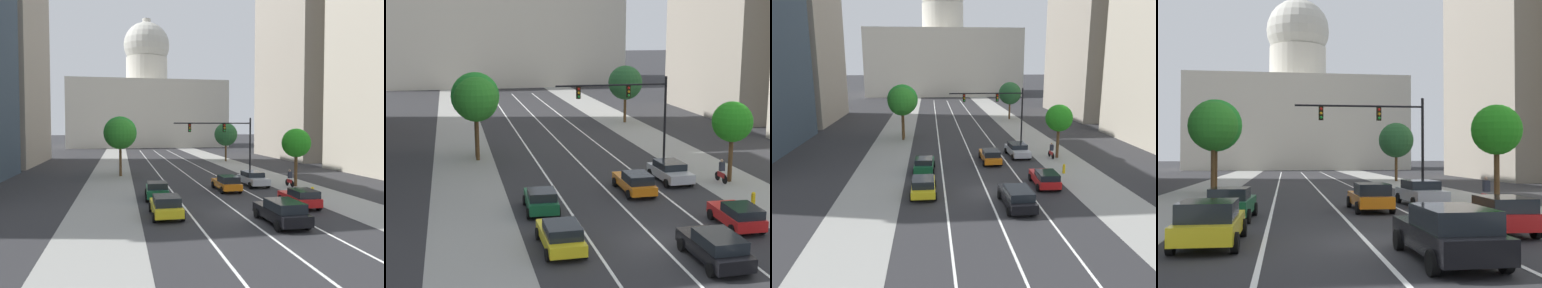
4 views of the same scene
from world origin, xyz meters
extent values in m
plane|color=#2B2B2D|center=(0.00, 40.00, 0.00)|extent=(400.00, 400.00, 0.00)
cube|color=gray|center=(-9.35, 35.00, 0.01)|extent=(4.99, 130.00, 0.01)
cube|color=gray|center=(9.35, 35.00, 0.01)|extent=(4.99, 130.00, 0.01)
cube|color=white|center=(-3.43, 25.00, 0.01)|extent=(0.16, 90.00, 0.01)
cube|color=white|center=(0.00, 25.00, 0.01)|extent=(0.16, 90.00, 0.01)
cube|color=white|center=(3.43, 25.00, 0.01)|extent=(0.16, 90.00, 0.01)
cube|color=beige|center=(0.00, 91.77, 9.68)|extent=(45.31, 25.68, 19.35)
cube|color=#B2B5BA|center=(5.14, 11.31, 0.64)|extent=(2.07, 4.55, 0.65)
cube|color=black|center=(5.14, 11.44, 1.22)|extent=(1.82, 2.43, 0.50)
cylinder|color=black|center=(4.14, 12.78, 0.32)|extent=(0.25, 0.65, 0.64)
cylinder|color=black|center=(6.01, 12.87, 0.32)|extent=(0.25, 0.65, 0.64)
cylinder|color=black|center=(4.28, 9.75, 0.32)|extent=(0.25, 0.65, 0.64)
cylinder|color=black|center=(6.15, 9.83, 0.32)|extent=(0.25, 0.65, 0.64)
cube|color=#14512D|center=(-5.14, 6.52, 0.64)|extent=(1.95, 4.12, 0.65)
cube|color=black|center=(-5.17, 5.88, 1.23)|extent=(1.70, 1.93, 0.52)
cylinder|color=black|center=(-5.96, 7.93, 0.32)|extent=(0.25, 0.65, 0.64)
cylinder|color=black|center=(-4.20, 7.85, 0.32)|extent=(0.25, 0.65, 0.64)
cylinder|color=black|center=(-6.09, 5.19, 0.32)|extent=(0.25, 0.65, 0.64)
cylinder|color=black|center=(-4.33, 5.11, 0.32)|extent=(0.25, 0.65, 0.64)
cube|color=orange|center=(1.71, 9.28, 0.60)|extent=(1.76, 4.73, 0.57)
cube|color=black|center=(1.72, 8.51, 1.19)|extent=(1.61, 2.22, 0.60)
cylinder|color=black|center=(0.84, 10.89, 0.32)|extent=(0.22, 0.64, 0.64)
cylinder|color=black|center=(2.59, 10.89, 0.32)|extent=(0.22, 0.64, 0.64)
cylinder|color=black|center=(0.84, 7.67, 0.32)|extent=(0.22, 0.64, 0.64)
cylinder|color=black|center=(2.59, 7.67, 0.32)|extent=(0.22, 0.64, 0.64)
cube|color=yellow|center=(-5.14, 0.26, 0.61)|extent=(1.86, 4.43, 0.57)
cube|color=black|center=(-5.14, -0.28, 1.19)|extent=(1.70, 2.16, 0.60)
cylinder|color=black|center=(-6.07, 1.76, 0.32)|extent=(0.22, 0.64, 0.64)
cylinder|color=black|center=(-4.23, 1.77, 0.32)|extent=(0.22, 0.64, 0.64)
cylinder|color=black|center=(-6.06, -1.25, 0.32)|extent=(0.22, 0.64, 0.64)
cylinder|color=black|center=(-4.22, -1.24, 0.32)|extent=(0.22, 0.64, 0.64)
cube|color=red|center=(5.14, 1.33, 0.62)|extent=(1.87, 4.11, 0.60)
cube|color=black|center=(5.12, 0.57, 1.18)|extent=(1.68, 2.23, 0.51)
cylinder|color=black|center=(4.30, 2.74, 0.32)|extent=(0.24, 0.65, 0.64)
cylinder|color=black|center=(6.06, 2.69, 0.32)|extent=(0.24, 0.65, 0.64)
cylinder|color=black|center=(4.23, -0.02, 0.32)|extent=(0.24, 0.65, 0.64)
cylinder|color=black|center=(5.99, -0.07, 0.32)|extent=(0.24, 0.65, 0.64)
cube|color=black|center=(1.71, -2.99, 0.64)|extent=(1.98, 4.82, 0.65)
cube|color=black|center=(1.73, -3.53, 1.26)|extent=(1.79, 2.62, 0.58)
cylinder|color=black|center=(0.74, -1.38, 0.32)|extent=(0.23, 0.64, 0.64)
cylinder|color=black|center=(2.62, -1.35, 0.32)|extent=(0.23, 0.64, 0.64)
cylinder|color=black|center=(0.80, -4.63, 0.32)|extent=(0.23, 0.64, 0.64)
cylinder|color=black|center=(2.69, -4.60, 0.32)|extent=(0.23, 0.64, 0.64)
cylinder|color=black|center=(7.16, 17.84, 3.55)|extent=(0.20, 0.20, 7.10)
cylinder|color=black|center=(2.53, 17.84, 6.47)|extent=(9.26, 0.14, 0.14)
cube|color=black|center=(3.92, 17.84, 5.92)|extent=(0.32, 0.28, 0.96)
sphere|color=red|center=(3.92, 17.69, 6.22)|extent=(0.20, 0.20, 0.20)
sphere|color=orange|center=(3.92, 17.69, 5.92)|extent=(0.20, 0.20, 0.20)
sphere|color=green|center=(3.92, 17.69, 5.62)|extent=(0.20, 0.20, 0.20)
cube|color=black|center=(-0.25, 17.84, 5.92)|extent=(0.32, 0.28, 0.96)
sphere|color=red|center=(-0.25, 17.69, 6.22)|extent=(0.20, 0.20, 0.20)
sphere|color=orange|center=(-0.25, 17.69, 5.92)|extent=(0.20, 0.20, 0.20)
sphere|color=green|center=(-0.25, 17.69, 5.62)|extent=(0.20, 0.20, 0.20)
cylinder|color=yellow|center=(8.07, 4.62, 0.35)|extent=(0.26, 0.26, 0.70)
sphere|color=yellow|center=(8.07, 4.62, 0.78)|extent=(0.26, 0.26, 0.26)
cylinder|color=yellow|center=(8.07, 4.46, 0.39)|extent=(0.10, 0.12, 0.10)
cylinder|color=black|center=(8.72, 9.78, 0.33)|extent=(0.09, 0.66, 0.66)
cylinder|color=black|center=(8.66, 10.82, 0.33)|extent=(0.09, 0.66, 0.66)
cube|color=#A51919|center=(8.69, 10.30, 0.55)|extent=(0.12, 1.00, 0.36)
cube|color=#262833|center=(8.69, 10.25, 1.18)|extent=(0.38, 0.30, 0.64)
sphere|color=tan|center=(8.69, 10.32, 1.61)|extent=(0.22, 0.22, 0.22)
cylinder|color=#51381E|center=(9.37, 10.35, 1.70)|extent=(0.32, 0.32, 3.40)
sphere|color=#24881B|center=(9.37, 10.35, 4.42)|extent=(2.92, 2.92, 2.92)
cylinder|color=#51381E|center=(-8.17, 22.64, 1.92)|extent=(0.32, 0.32, 3.85)
sphere|color=#248A2B|center=(-8.17, 22.64, 5.29)|extent=(4.12, 4.12, 4.12)
cylinder|color=#51381E|center=(9.83, 37.61, 1.65)|extent=(0.32, 0.32, 3.29)
sphere|color=#275D30|center=(9.83, 37.61, 4.69)|extent=(3.99, 3.99, 3.99)
cylinder|color=#51381E|center=(-8.17, 21.38, 1.94)|extent=(0.32, 0.32, 3.87)
sphere|color=#2C8426|center=(-8.17, 21.38, 5.18)|extent=(3.75, 3.75, 3.75)
camera|label=1|loc=(-8.09, -24.55, 6.12)|focal=34.74mm
camera|label=2|loc=(-10.37, -27.11, 11.09)|focal=54.17mm
camera|label=3|loc=(-4.50, -28.31, 10.58)|focal=34.83mm
camera|label=4|loc=(-2.74, -15.89, 2.92)|focal=44.78mm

